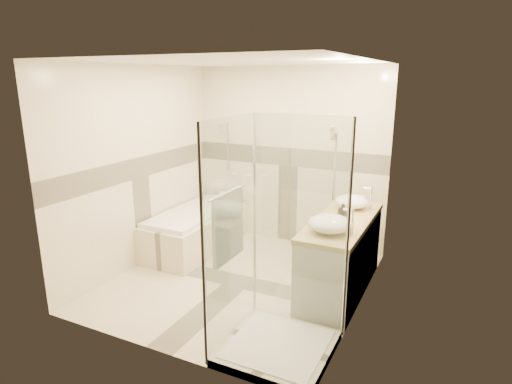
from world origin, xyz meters
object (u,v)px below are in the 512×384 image
at_px(bathtub, 197,227).
at_px(vessel_sink_near, 352,201).
at_px(amenity_bottle_b, 343,211).
at_px(vessel_sink_far, 330,224).
at_px(vanity, 341,256).
at_px(shower_enclosure, 270,294).
at_px(amenity_bottle_a, 342,211).

height_order(bathtub, vessel_sink_near, vessel_sink_near).
bearing_deg(amenity_bottle_b, vessel_sink_far, -90.00).
bearing_deg(vessel_sink_near, vanity, -87.56).
height_order(bathtub, vessel_sink_far, vessel_sink_far).
bearing_deg(vanity, vessel_sink_near, 92.44).
bearing_deg(bathtub, vessel_sink_far, -20.31).
bearing_deg(vessel_sink_near, vessel_sink_far, -90.00).
bearing_deg(amenity_bottle_b, shower_enclosure, -101.39).
distance_m(vessel_sink_far, amenity_bottle_a, 0.46).
bearing_deg(amenity_bottle_a, shower_enclosure, -101.90).
height_order(vessel_sink_near, amenity_bottle_a, amenity_bottle_a).
bearing_deg(bathtub, vanity, -9.25).
distance_m(shower_enclosure, amenity_bottle_a, 1.39).
height_order(vessel_sink_near, amenity_bottle_b, vessel_sink_near).
distance_m(bathtub, shower_enclosure, 2.47).
distance_m(bathtub, amenity_bottle_b, 2.23).
relative_size(vessel_sink_near, vessel_sink_far, 0.90).
xyz_separation_m(vessel_sink_far, amenity_bottle_a, (0.00, 0.46, -0.00)).
relative_size(vessel_sink_near, amenity_bottle_b, 2.60).
bearing_deg(amenity_bottle_b, bathtub, 172.86).
distance_m(vanity, amenity_bottle_a, 0.51).
bearing_deg(bathtub, shower_enclosure, -41.10).
bearing_deg(amenity_bottle_b, vanity, -76.49).
bearing_deg(bathtub, vessel_sink_near, 3.17).
xyz_separation_m(vanity, vessel_sink_far, (-0.02, -0.44, 0.51)).
relative_size(vanity, vessel_sink_near, 4.17).
height_order(shower_enclosure, vessel_sink_far, shower_enclosure).
distance_m(vanity, vessel_sink_far, 0.67).
height_order(vanity, amenity_bottle_b, amenity_bottle_b).
height_order(vessel_sink_near, vessel_sink_far, vessel_sink_far).
bearing_deg(vessel_sink_near, shower_enclosure, -98.92).
distance_m(vanity, amenity_bottle_b, 0.51).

